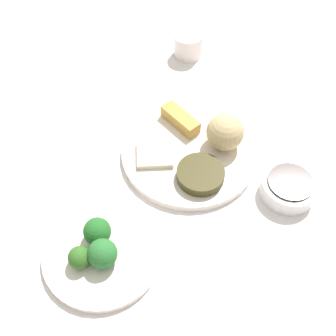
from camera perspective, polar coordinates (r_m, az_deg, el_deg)
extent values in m
cube|color=white|center=(0.92, 3.92, 2.07)|extent=(2.20, 2.20, 0.02)
cylinder|color=white|center=(0.90, 2.78, 2.10)|extent=(0.28, 0.28, 0.02)
sphere|color=#D2B47C|center=(0.88, 7.42, 4.84)|extent=(0.08, 0.08, 0.08)
cube|color=gold|center=(0.93, 1.62, 6.33)|extent=(0.08, 0.09, 0.03)
cube|color=beige|center=(0.88, -1.72, 1.75)|extent=(0.08, 0.07, 0.01)
cylinder|color=#3D3616|center=(0.84, 4.16, -0.83)|extent=(0.09, 0.09, 0.02)
cylinder|color=white|center=(0.78, -8.55, -10.92)|extent=(0.21, 0.21, 0.01)
sphere|color=#2B7131|center=(0.75, -8.53, -10.95)|extent=(0.05, 0.05, 0.05)
sphere|color=#346723|center=(0.76, -11.45, -11.35)|extent=(0.04, 0.04, 0.04)
sphere|color=#236826|center=(0.77, -9.20, -8.13)|extent=(0.05, 0.05, 0.05)
cylinder|color=white|center=(0.86, 15.39, -2.49)|extent=(0.11, 0.11, 0.04)
cylinder|color=black|center=(0.85, 15.68, -1.75)|extent=(0.09, 0.09, 0.00)
cylinder|color=white|center=(1.11, 2.63, 15.72)|extent=(0.07, 0.07, 0.06)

